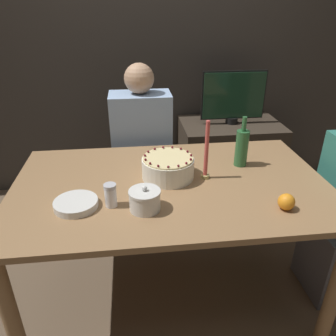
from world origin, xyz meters
TOP-DOWN VIEW (x-y plane):
  - ground_plane at (0.00, 0.00)m, footprint 12.00×12.00m
  - wall_behind at (0.00, 1.40)m, footprint 8.00×0.05m
  - dining_table at (0.00, 0.00)m, footprint 1.57×0.95m
  - cake at (-0.01, 0.06)m, footprint 0.27×0.27m
  - sugar_bowl at (-0.14, -0.22)m, footprint 0.14×0.14m
  - sugar_shaker at (-0.29, -0.18)m, footprint 0.06×0.06m
  - plate_stack at (-0.44, -0.17)m, footprint 0.19×0.19m
  - candle at (0.18, 0.03)m, footprint 0.04×0.04m
  - bottle at (0.40, 0.15)m, footprint 0.07×0.07m
  - orange_fruit_0 at (0.47, -0.29)m, footprint 0.07×0.07m
  - person_man_blue_shirt at (-0.12, 0.67)m, footprint 0.40×0.34m
  - side_cabinet at (0.64, 1.09)m, footprint 0.82×0.54m
  - tv_monitor at (0.64, 1.09)m, footprint 0.52×0.10m

SIDE VIEW (x-z plane):
  - ground_plane at x=0.00m, z-range 0.00..0.00m
  - side_cabinet at x=0.64m, z-range 0.00..0.67m
  - person_man_blue_shirt at x=-0.12m, z-range -0.08..1.16m
  - dining_table at x=0.00m, z-range 0.27..1.04m
  - plate_stack at x=-0.44m, z-range 0.76..0.80m
  - orange_fruit_0 at x=0.47m, z-range 0.76..0.84m
  - sugar_bowl at x=-0.14m, z-range 0.75..0.87m
  - sugar_shaker at x=-0.29m, z-range 0.76..0.87m
  - cake at x=-0.01m, z-range 0.76..0.88m
  - bottle at x=0.40m, z-range 0.73..1.01m
  - candle at x=0.18m, z-range 0.74..1.04m
  - tv_monitor at x=0.64m, z-range 0.68..1.11m
  - wall_behind at x=0.00m, z-range 0.00..2.60m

